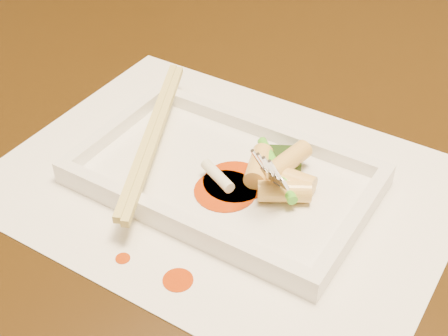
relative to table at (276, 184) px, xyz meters
The scene contains 21 objects.
table is the anchor object (origin of this frame).
placemat 0.17m from the table, 85.51° to the right, with size 0.40×0.30×0.00m, color white.
sauce_splatter_a 0.27m from the table, 80.71° to the right, with size 0.02×0.02×0.00m, color #B33405.
sauce_splatter_b 0.27m from the table, 92.20° to the right, with size 0.01×0.01×0.00m, color #B33405.
plate_base 0.17m from the table, 85.51° to the right, with size 0.26×0.16×0.01m, color white.
plate_rim_far 0.13m from the table, 79.82° to the right, with size 0.26×0.01×0.01m, color white.
plate_rim_near 0.24m from the table, 87.12° to the right, with size 0.26×0.01×0.01m, color white.
plate_rim_left 0.21m from the table, 130.84° to the right, with size 0.01×0.14×0.01m, color white.
plate_rim_right 0.22m from the table, 44.39° to the right, with size 0.01×0.14×0.01m, color white.
veg_piece 0.16m from the table, 63.65° to the right, with size 0.04×0.03×0.01m, color black.
scallion_white 0.19m from the table, 85.16° to the right, with size 0.01×0.01×0.04m, color #EAEACC.
scallion_green 0.17m from the table, 64.86° to the right, with size 0.01×0.01×0.09m, color green.
chopstick_a 0.20m from the table, 118.59° to the right, with size 0.01×0.24×0.01m, color #D1C368.
chopstick_b 0.19m from the table, 115.84° to the right, with size 0.01×0.24×0.01m, color #D1C368.
fork 0.23m from the table, 54.71° to the right, with size 0.09×0.10×0.14m, color silver, non-canonical shape.
sauce_blob_0 0.19m from the table, 81.61° to the right, with size 0.06×0.06×0.00m, color #B33405.
sauce_blob_1 0.18m from the table, 80.37° to the right, with size 0.06×0.06×0.00m, color #B33405.
rice_cake_0 0.18m from the table, 59.00° to the right, with size 0.02×0.02×0.04m, color #F0D270.
rice_cake_1 0.17m from the table, 72.64° to the right, with size 0.02×0.02×0.04m, color #F0D270.
rice_cake_2 0.17m from the table, 59.81° to the right, with size 0.02×0.02×0.05m, color #F0D270.
rice_cake_3 0.19m from the table, 61.76° to the right, with size 0.02×0.02×0.05m, color #F0D270.
Camera 1 is at (0.24, -0.49, 1.12)m, focal length 50.00 mm.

